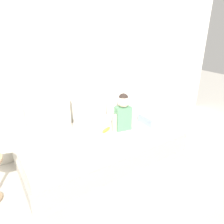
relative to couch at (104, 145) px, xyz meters
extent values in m
plane|color=#B2ADA3|center=(0.00, 0.00, -0.19)|extent=(12.00, 12.00, 0.00)
cube|color=silver|center=(0.00, 0.61, 1.02)|extent=(5.32, 0.10, 2.41)
cube|color=#9C978F|center=(0.00, 0.00, -0.06)|extent=(2.12, 0.96, 0.26)
cube|color=#B7B2A8|center=(0.00, 0.00, 0.13)|extent=(2.06, 0.93, 0.13)
cube|color=#C1B29E|center=(-0.58, 0.38, 0.44)|extent=(0.54, 0.16, 0.48)
cube|color=silver|center=(0.58, 0.38, 0.43)|extent=(0.51, 0.16, 0.46)
cube|color=#568E66|center=(0.26, -0.06, 0.35)|extent=(0.22, 0.16, 0.31)
sphere|color=beige|center=(0.26, -0.06, 0.59)|extent=(0.16, 0.16, 0.16)
sphere|color=#2D231E|center=(0.26, -0.06, 0.63)|extent=(0.13, 0.13, 0.13)
cylinder|color=beige|center=(0.13, -0.06, 0.31)|extent=(0.06, 0.06, 0.24)
cylinder|color=beige|center=(0.39, -0.06, 0.31)|extent=(0.06, 0.06, 0.24)
ellipsoid|color=yellow|center=(0.04, 0.00, 0.22)|extent=(0.17, 0.11, 0.04)
cube|color=#8E9EB2|center=(0.78, -0.12, 0.25)|extent=(0.40, 0.28, 0.11)
cube|color=beige|center=(0.00, -1.03, -0.19)|extent=(1.91, 1.00, 0.01)
camera|label=1|loc=(-1.21, -2.09, 1.51)|focal=33.95mm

